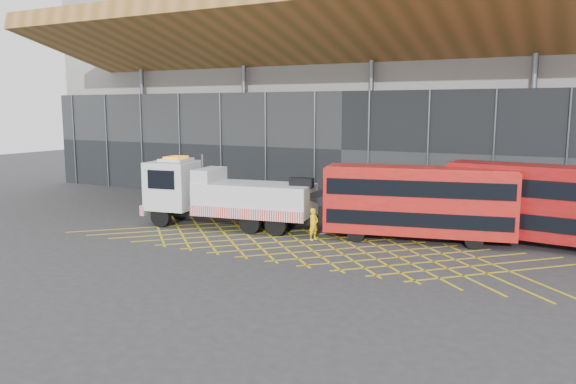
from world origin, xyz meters
The scene contains 7 objects.
ground_plane centered at (0.00, 0.00, 0.00)m, with size 120.00×120.00×0.00m, color #2C2D2F.
road_markings centered at (4.80, 0.00, 0.01)m, with size 26.36×7.16×0.01m.
construction_building centered at (1.92, 18.40, 8.98)m, with size 55.00×23.97×18.00m.
recovery_truck centered at (-1.41, 1.78, 1.89)m, with size 11.83×4.26×4.10m.
bus_towed centered at (9.49, 3.48, 2.15)m, with size 9.78×4.24×3.88m.
bus_second centered at (15.64, 5.14, 2.26)m, with size 10.20×3.47×4.07m.
worker centered at (4.61, 1.31, 0.84)m, with size 0.61×0.40×1.68m, color yellow.
Camera 1 is at (16.83, -24.71, 6.84)m, focal length 35.00 mm.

